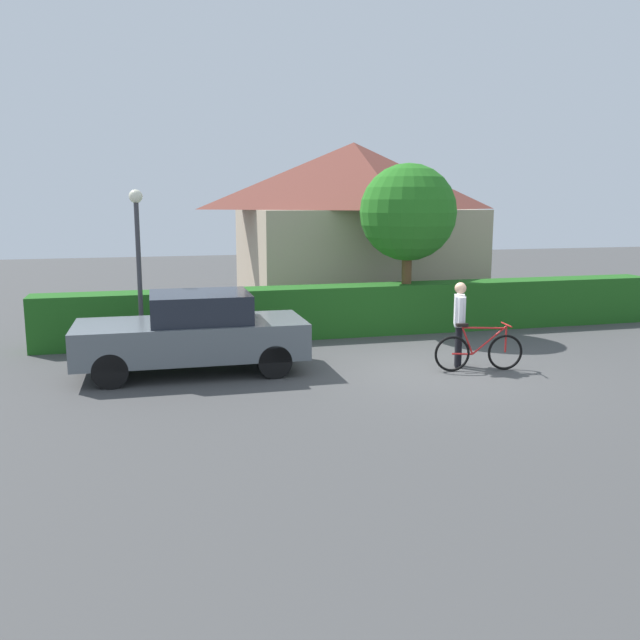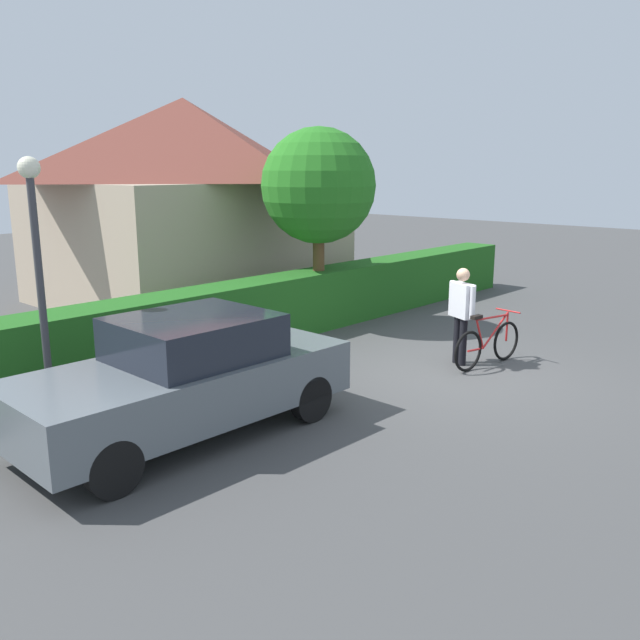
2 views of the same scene
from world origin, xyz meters
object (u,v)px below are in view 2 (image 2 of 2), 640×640
(parked_car_near, at_px, (186,376))
(street_lamp, at_px, (37,250))
(person_rider, at_px, (462,308))
(tree_kerbside, at_px, (319,187))
(bicycle, at_px, (488,344))

(parked_car_near, relative_size, street_lamp, 1.24)
(person_rider, relative_size, tree_kerbside, 0.40)
(tree_kerbside, bearing_deg, street_lamp, -171.01)
(tree_kerbside, bearing_deg, parked_car_near, -153.11)
(parked_car_near, xyz_separation_m, bicycle, (5.36, -1.33, -0.39))
(tree_kerbside, bearing_deg, person_rider, -96.04)
(parked_car_near, distance_m, street_lamp, 2.54)
(person_rider, height_order, street_lamp, street_lamp)
(parked_car_near, bearing_deg, tree_kerbside, 26.89)
(street_lamp, height_order, tree_kerbside, tree_kerbside)
(street_lamp, distance_m, tree_kerbside, 6.59)
(parked_car_near, bearing_deg, street_lamp, 118.22)
(bicycle, xyz_separation_m, street_lamp, (-6.32, 3.11, 1.94))
(parked_car_near, bearing_deg, bicycle, -13.93)
(parked_car_near, xyz_separation_m, person_rider, (5.13, -0.92, 0.22))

